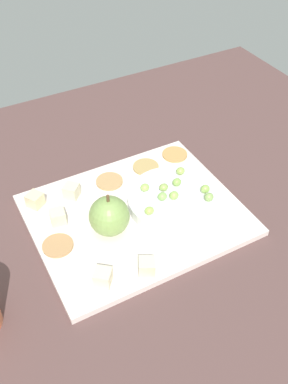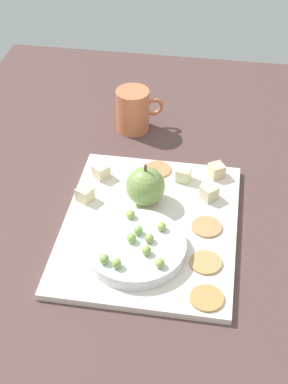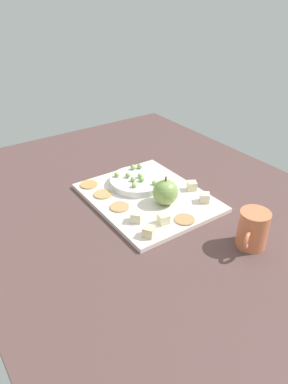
% 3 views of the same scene
% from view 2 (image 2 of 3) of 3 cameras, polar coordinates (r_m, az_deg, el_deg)
% --- Properties ---
extents(table, '(1.23, 0.93, 0.05)m').
position_cam_2_polar(table, '(1.02, 1.18, -3.93)').
color(table, brown).
rests_on(table, ground).
extents(platter, '(0.36, 0.29, 0.01)m').
position_cam_2_polar(platter, '(0.99, 0.57, -3.42)').
color(platter, silver).
rests_on(platter, table).
extents(serving_dish, '(0.16, 0.16, 0.02)m').
position_cam_2_polar(serving_dish, '(0.93, -0.86, -5.48)').
color(serving_dish, white).
rests_on(serving_dish, platter).
extents(apple_whole, '(0.07, 0.07, 0.07)m').
position_cam_2_polar(apple_whole, '(1.01, 0.14, 0.57)').
color(apple_whole, '#80A251').
rests_on(apple_whole, platter).
extents(apple_stem, '(0.01, 0.00, 0.01)m').
position_cam_2_polar(apple_stem, '(0.98, 0.15, 2.38)').
color(apple_stem, brown).
rests_on(apple_stem, apple_whole).
extents(cheese_cube_0, '(0.04, 0.04, 0.03)m').
position_cam_2_polar(cheese_cube_0, '(1.08, -4.23, 2.02)').
color(cheese_cube_0, beige).
rests_on(cheese_cube_0, platter).
extents(cheese_cube_1, '(0.04, 0.04, 0.03)m').
position_cam_2_polar(cheese_cube_1, '(1.03, 6.39, -0.07)').
color(cheese_cube_1, beige).
rests_on(cheese_cube_1, platter).
extents(cheese_cube_2, '(0.03, 0.03, 0.03)m').
position_cam_2_polar(cheese_cube_2, '(1.07, 3.89, 1.74)').
color(cheese_cube_2, beige).
rests_on(cheese_cube_2, platter).
extents(cheese_cube_3, '(0.03, 0.03, 0.03)m').
position_cam_2_polar(cheese_cube_3, '(1.03, -5.81, -0.21)').
color(cheese_cube_3, beige).
rests_on(cheese_cube_3, platter).
extents(cheese_cube_4, '(0.03, 0.03, 0.03)m').
position_cam_2_polar(cheese_cube_4, '(1.08, 7.11, 2.10)').
color(cheese_cube_4, beige).
rests_on(cheese_cube_4, platter).
extents(cracker_0, '(0.05, 0.05, 0.00)m').
position_cam_2_polar(cracker_0, '(0.98, 6.16, -3.42)').
color(cracker_0, tan).
rests_on(cracker_0, platter).
extents(cracker_1, '(0.05, 0.05, 0.00)m').
position_cam_2_polar(cracker_1, '(0.88, 6.17, -10.30)').
color(cracker_1, tan).
rests_on(cracker_1, platter).
extents(cracker_2, '(0.05, 0.05, 0.00)m').
position_cam_2_polar(cracker_2, '(1.09, 1.32, 2.22)').
color(cracker_2, tan).
rests_on(cracker_2, platter).
extents(cracker_3, '(0.05, 0.05, 0.00)m').
position_cam_2_polar(cracker_3, '(0.92, 6.07, -6.89)').
color(cracker_3, tan).
rests_on(cracker_3, platter).
extents(grape_0, '(0.02, 0.01, 0.02)m').
position_cam_2_polar(grape_0, '(0.92, -1.25, -4.51)').
color(grape_0, '#95BF57').
rests_on(grape_0, serving_dish).
extents(grape_1, '(0.02, 0.01, 0.01)m').
position_cam_2_polar(grape_1, '(0.90, 0.36, -5.75)').
color(grape_1, '#88B052').
rests_on(grape_1, serving_dish).
extents(grape_2, '(0.02, 0.01, 0.01)m').
position_cam_2_polar(grape_2, '(0.92, 0.28, -4.52)').
color(grape_2, '#90AD55').
rests_on(grape_2, serving_dish).
extents(grape_3, '(0.02, 0.01, 0.01)m').
position_cam_2_polar(grape_3, '(0.96, -1.34, -2.18)').
color(grape_3, '#9DBD56').
rests_on(grape_3, serving_dish).
extents(grape_4, '(0.02, 0.01, 0.02)m').
position_cam_2_polar(grape_4, '(0.89, -3.91, -6.57)').
color(grape_4, '#88AC5A').
rests_on(grape_4, serving_dish).
extents(grape_5, '(0.02, 0.01, 0.01)m').
position_cam_2_polar(grape_5, '(0.93, -0.57, -3.76)').
color(grape_5, '#89B95D').
rests_on(grape_5, serving_dish).
extents(grape_6, '(0.02, 0.01, 0.01)m').
position_cam_2_polar(grape_6, '(0.94, 1.72, -3.39)').
color(grape_6, '#9AC15A').
rests_on(grape_6, serving_dish).
extents(grape_7, '(0.02, 0.01, 0.02)m').
position_cam_2_polar(grape_7, '(0.88, -2.70, -6.99)').
color(grape_7, '#8FB854').
rests_on(grape_7, serving_dish).
extents(grape_8, '(0.02, 0.01, 0.01)m').
position_cam_2_polar(grape_8, '(0.88, 1.55, -6.96)').
color(grape_8, '#96B554').
rests_on(grape_8, serving_dish).
extents(cup, '(0.07, 0.10, 0.09)m').
position_cam_2_polar(cup, '(1.21, -1.05, 8.02)').
color(cup, '#DA754C').
rests_on(cup, table).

